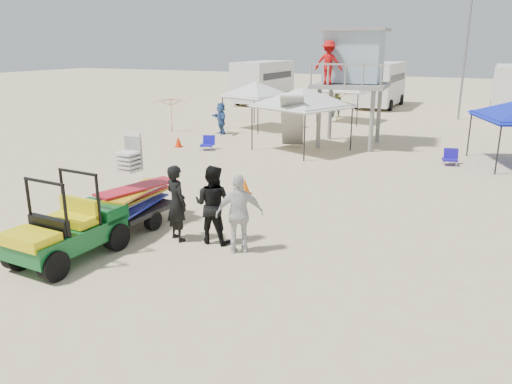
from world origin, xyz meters
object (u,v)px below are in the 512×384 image
at_px(surf_trailer, 134,194).
at_px(utility_cart, 64,222).
at_px(lifeguard_tower, 351,61).

bearing_deg(surf_trailer, utility_cart, -90.16).
bearing_deg(lifeguard_tower, surf_trailer, -97.88).
xyz_separation_m(surf_trailer, lifeguard_tower, (1.83, 13.24, 2.95)).
distance_m(utility_cart, surf_trailer, 2.33).
height_order(surf_trailer, lifeguard_tower, lifeguard_tower).
xyz_separation_m(utility_cart, surf_trailer, (0.01, 2.33, 0.01)).
bearing_deg(lifeguard_tower, utility_cart, -96.73).
relative_size(utility_cart, surf_trailer, 1.05).
bearing_deg(surf_trailer, lifeguard_tower, 82.12).
bearing_deg(utility_cart, surf_trailer, 89.84).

